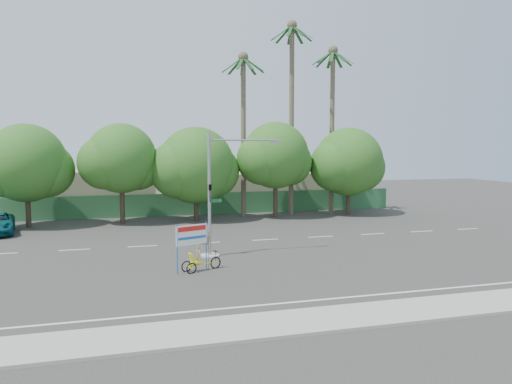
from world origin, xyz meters
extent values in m
plane|color=#33302D|center=(0.00, 0.00, 0.00)|extent=(120.00, 120.00, 0.00)
cube|color=gray|center=(0.00, -7.50, 0.06)|extent=(50.00, 2.40, 0.12)
cube|color=#336B3D|center=(0.00, 21.50, 1.00)|extent=(38.00, 0.08, 2.00)
cube|color=#B3A78E|center=(-10.00, 26.00, 2.00)|extent=(12.00, 8.00, 4.00)
cube|color=#B3A78E|center=(8.00, 26.00, 1.80)|extent=(14.00, 8.00, 3.60)
cylinder|color=#473828|center=(-14.00, 18.00, 1.76)|extent=(0.40, 0.40, 3.52)
sphere|color=#1A4F17|center=(-14.00, 18.00, 4.96)|extent=(6.00, 6.00, 6.00)
sphere|color=#1A4F17|center=(-12.65, 18.30, 4.40)|extent=(4.32, 4.32, 4.32)
sphere|color=#1A4F17|center=(-15.35, 17.75, 4.64)|extent=(4.56, 4.56, 4.56)
cylinder|color=#473828|center=(-7.00, 18.00, 1.87)|extent=(0.40, 0.40, 3.74)
sphere|color=#1A4F17|center=(-7.00, 18.00, 5.27)|extent=(5.60, 5.60, 5.60)
sphere|color=#1A4F17|center=(-5.74, 18.30, 4.68)|extent=(4.03, 4.03, 4.03)
sphere|color=#1A4F17|center=(-8.26, 17.75, 4.93)|extent=(4.26, 4.26, 4.26)
cylinder|color=#473828|center=(-1.00, 18.00, 1.65)|extent=(0.40, 0.40, 3.30)
sphere|color=#1A4F17|center=(-1.00, 18.00, 4.65)|extent=(6.40, 6.40, 6.40)
sphere|color=#1A4F17|center=(0.44, 18.30, 4.12)|extent=(4.61, 4.61, 4.61)
sphere|color=#1A4F17|center=(-2.44, 17.75, 4.35)|extent=(4.86, 4.86, 4.86)
cylinder|color=#473828|center=(6.00, 18.00, 1.94)|extent=(0.40, 0.40, 3.87)
sphere|color=#1A4F17|center=(6.00, 18.00, 5.46)|extent=(5.80, 5.80, 5.80)
sphere|color=#1A4F17|center=(7.30, 18.30, 4.84)|extent=(4.18, 4.18, 4.18)
sphere|color=#1A4F17|center=(4.70, 17.75, 5.10)|extent=(4.41, 4.41, 4.41)
cylinder|color=#473828|center=(13.00, 18.00, 1.72)|extent=(0.40, 0.40, 3.43)
sphere|color=#1A4F17|center=(13.00, 18.00, 4.84)|extent=(6.20, 6.20, 6.20)
sphere|color=#1A4F17|center=(14.39, 18.30, 4.29)|extent=(4.46, 4.46, 4.46)
sphere|color=#1A4F17|center=(11.61, 17.75, 4.52)|extent=(4.71, 4.71, 4.71)
cylinder|color=#70604C|center=(8.00, 19.50, 8.50)|extent=(0.44, 0.44, 17.00)
sphere|color=#70604C|center=(8.00, 19.50, 17.00)|extent=(0.90, 0.90, 0.90)
cube|color=#1C4C21|center=(8.94, 19.50, 16.34)|extent=(1.91, 0.28, 1.36)
cube|color=#1C4C21|center=(8.72, 20.11, 16.34)|extent=(1.65, 1.44, 1.36)
cube|color=#1C4C21|center=(8.16, 20.43, 16.34)|extent=(0.61, 1.93, 1.36)
cube|color=#1C4C21|center=(7.53, 20.32, 16.34)|extent=(1.20, 1.80, 1.36)
cube|color=#1C4C21|center=(7.11, 19.82, 16.34)|extent=(1.89, 0.92, 1.36)
cube|color=#1C4C21|center=(7.11, 19.18, 16.34)|extent=(1.89, 0.92, 1.36)
cube|color=#1C4C21|center=(7.53, 18.68, 16.34)|extent=(1.20, 1.80, 1.36)
cube|color=#1C4C21|center=(8.16, 18.57, 16.34)|extent=(0.61, 1.93, 1.36)
cube|color=#1C4C21|center=(8.72, 18.89, 16.34)|extent=(1.65, 1.44, 1.36)
cylinder|color=#70604C|center=(12.00, 19.50, 7.50)|extent=(0.44, 0.44, 15.00)
sphere|color=#70604C|center=(12.00, 19.50, 15.00)|extent=(0.90, 0.90, 0.90)
cube|color=#1C4C21|center=(12.94, 19.50, 14.34)|extent=(1.91, 0.28, 1.36)
cube|color=#1C4C21|center=(12.72, 20.11, 14.34)|extent=(1.65, 1.44, 1.36)
cube|color=#1C4C21|center=(12.16, 20.43, 14.34)|extent=(0.61, 1.93, 1.36)
cube|color=#1C4C21|center=(11.53, 20.32, 14.34)|extent=(1.20, 1.80, 1.36)
cube|color=#1C4C21|center=(11.11, 19.82, 14.34)|extent=(1.89, 0.92, 1.36)
cube|color=#1C4C21|center=(11.11, 19.18, 14.34)|extent=(1.89, 0.92, 1.36)
cube|color=#1C4C21|center=(11.53, 18.68, 14.34)|extent=(1.20, 1.80, 1.36)
cube|color=#1C4C21|center=(12.16, 18.57, 14.34)|extent=(0.61, 1.93, 1.36)
cube|color=#1C4C21|center=(12.72, 18.89, 14.34)|extent=(1.65, 1.44, 1.36)
cylinder|color=#70604C|center=(3.50, 19.50, 7.00)|extent=(0.44, 0.44, 14.00)
sphere|color=#70604C|center=(3.50, 19.50, 14.00)|extent=(0.90, 0.90, 0.90)
cube|color=#1C4C21|center=(4.44, 19.50, 13.34)|extent=(1.91, 0.28, 1.36)
cube|color=#1C4C21|center=(4.22, 20.11, 13.34)|extent=(1.65, 1.44, 1.36)
cube|color=#1C4C21|center=(3.66, 20.43, 13.34)|extent=(0.61, 1.93, 1.36)
cube|color=#1C4C21|center=(3.03, 20.32, 13.34)|extent=(1.20, 1.80, 1.36)
cube|color=#1C4C21|center=(2.61, 19.82, 13.34)|extent=(1.89, 0.92, 1.36)
cube|color=#1C4C21|center=(2.61, 19.18, 13.34)|extent=(1.89, 0.92, 1.36)
cube|color=#1C4C21|center=(3.03, 18.68, 13.34)|extent=(1.20, 1.80, 1.36)
cube|color=#1C4C21|center=(3.66, 18.57, 13.34)|extent=(0.61, 1.93, 1.36)
cube|color=#1C4C21|center=(4.22, 18.89, 13.34)|extent=(1.65, 1.44, 1.36)
cylinder|color=gray|center=(-2.50, 4.00, 0.05)|extent=(1.10, 1.10, 0.10)
cylinder|color=gray|center=(-2.50, 4.00, 3.50)|extent=(0.18, 0.18, 7.00)
cylinder|color=gray|center=(-0.50, 4.00, 6.55)|extent=(4.00, 0.10, 0.10)
cube|color=gray|center=(1.40, 4.00, 6.45)|extent=(0.55, 0.20, 0.12)
imported|color=black|center=(-2.50, 3.78, 3.60)|extent=(0.16, 0.20, 1.00)
cube|color=#14662D|center=(-2.15, 4.00, 3.15)|extent=(0.70, 0.04, 0.18)
torus|color=black|center=(-2.73, 1.23, 0.27)|extent=(0.60, 0.28, 0.61)
torus|color=black|center=(-4.26, 0.93, 0.25)|extent=(0.56, 0.26, 0.57)
torus|color=black|center=(-4.08, 0.45, 0.25)|extent=(0.56, 0.26, 0.57)
cube|color=yellow|center=(-3.45, 0.96, 0.33)|extent=(1.46, 0.59, 0.05)
cube|color=yellow|center=(-4.17, 0.69, 0.27)|extent=(0.24, 0.53, 0.05)
cube|color=yellow|center=(-3.79, 0.83, 0.45)|extent=(0.56, 0.52, 0.05)
cube|color=yellow|center=(-4.02, 0.75, 0.71)|extent=(0.33, 0.43, 0.49)
cylinder|color=black|center=(-2.73, 1.23, 0.63)|extent=(0.03, 0.03, 0.50)
cube|color=black|center=(-2.73, 1.23, 0.88)|extent=(0.18, 0.39, 0.04)
imported|color=#CCB284|center=(-3.66, 0.88, 0.80)|extent=(0.34, 0.42, 0.98)
cylinder|color=blue|center=(-4.76, 0.47, 1.22)|extent=(0.07, 0.07, 2.44)
cylinder|color=blue|center=(-3.24, 1.04, 1.22)|extent=(0.07, 0.07, 2.44)
cube|color=white|center=(-4.00, 0.75, 1.85)|extent=(1.62, 0.65, 0.99)
cube|color=red|center=(-3.99, 0.73, 2.17)|extent=(1.44, 0.56, 0.24)
cube|color=blue|center=(-3.99, 0.73, 1.72)|extent=(1.44, 0.56, 0.13)
cylinder|color=black|center=(-3.11, 1.09, 0.95)|extent=(0.02, 0.02, 1.90)
cube|color=red|center=(-3.41, 0.98, 1.54)|extent=(0.76, 0.30, 0.59)
camera|label=1|loc=(-7.63, -23.36, 6.14)|focal=35.00mm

